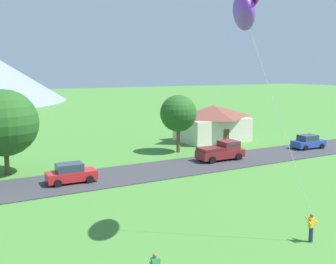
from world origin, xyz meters
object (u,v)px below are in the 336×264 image
Objects in this scene: house_leftmost at (212,122)px; tree_left_of_center at (4,123)px; tree_near_left at (178,113)px; parked_car_red_west_end at (71,173)px; parked_car_blue_mid_east at (308,142)px; kite_flyer_with_kite at (246,14)px; pickup_truck_maroon_west_side at (221,151)px.

house_leftmost is 1.22× the size of tree_left_of_center.
tree_near_left is 1.60× the size of parked_car_red_west_end.
tree_near_left is 1.59× the size of parked_car_blue_mid_east.
parked_car_blue_mid_east is at bearing 1.44° from parked_car_red_west_end.
kite_flyer_with_kite is at bearing -64.87° from tree_left_of_center.
tree_left_of_center is at bearing 171.61° from parked_car_blue_mid_east.
house_leftmost is at bearing 123.87° from parked_car_blue_mid_east.
pickup_truck_maroon_west_side reaches higher than parked_car_blue_mid_east.
parked_car_red_west_end is at bearing -177.19° from pickup_truck_maroon_west_side.
parked_car_red_west_end is at bearing 109.69° from kite_flyer_with_kite.
pickup_truck_maroon_west_side is at bearing 2.81° from parked_car_red_west_end.
parked_car_red_west_end is at bearing -52.34° from tree_left_of_center.
parked_car_blue_mid_east is (29.71, 0.75, 0.00)m from parked_car_red_west_end.
parked_car_red_west_end is 20.45m from kite_flyer_with_kite.
kite_flyer_with_kite reaches higher than house_leftmost.
house_leftmost is 2.26× the size of parked_car_blue_mid_east.
tree_near_left is 25.52m from kite_flyer_with_kite.
parked_car_red_west_end is (-14.61, -6.76, -3.76)m from tree_near_left.
kite_flyer_with_kite is (-17.02, -27.01, 10.07)m from house_leftmost.
tree_near_left is 7.20m from pickup_truck_maroon_west_side.
house_leftmost is 33.48m from kite_flyer_with_kite.
tree_left_of_center is 0.58× the size of kite_flyer_with_kite.
pickup_truck_maroon_west_side is at bearing -13.35° from tree_left_of_center.
pickup_truck_maroon_west_side is (-6.14, -10.45, -1.49)m from house_leftmost.
house_leftmost is at bearing 29.20° from tree_near_left.
parked_car_blue_mid_east is (7.05, -10.51, -1.69)m from house_leftmost.
house_leftmost is 27.77m from tree_left_of_center.
house_leftmost is 25.35m from parked_car_red_west_end.
parked_car_red_west_end is (4.47, -5.79, -4.00)m from tree_left_of_center.
parked_car_blue_mid_east is at bearing -21.70° from tree_near_left.
parked_car_blue_mid_east is at bearing 34.44° from kite_flyer_with_kite.
kite_flyer_with_kite is at bearing -111.71° from tree_near_left.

